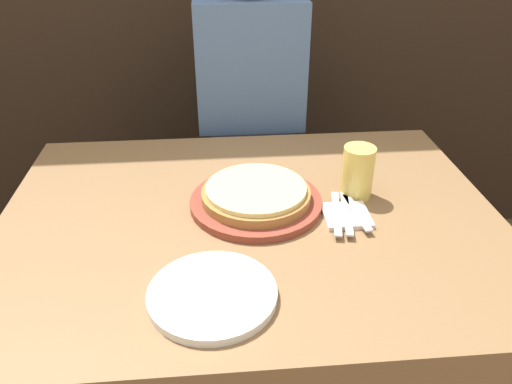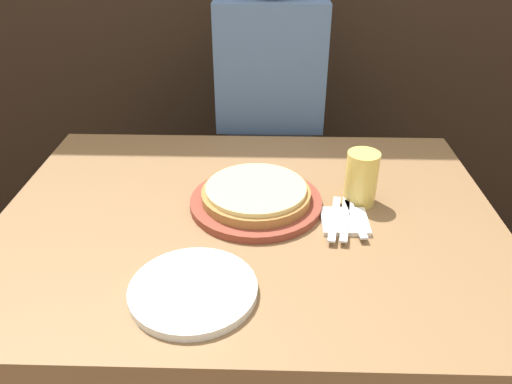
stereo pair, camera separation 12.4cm
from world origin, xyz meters
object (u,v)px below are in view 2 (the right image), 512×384
(diner_person, at_px, (269,146))
(dinner_knife, at_px, (345,218))
(fork, at_px, (334,218))
(dinner_plate, at_px, (193,290))
(pizza_on_board, at_px, (256,197))
(spoon, at_px, (356,219))
(beer_glass, at_px, (362,176))

(diner_person, bearing_deg, dinner_knife, -74.51)
(fork, relative_size, diner_person, 0.14)
(dinner_plate, bearing_deg, pizza_on_board, 70.87)
(dinner_knife, height_order, spoon, same)
(dinner_plate, distance_m, spoon, 0.43)
(beer_glass, bearing_deg, fork, -126.01)
(dinner_plate, relative_size, diner_person, 0.19)
(beer_glass, xyz_separation_m, dinner_knife, (-0.05, -0.10, -0.06))
(beer_glass, height_order, dinner_plate, beer_glass)
(pizza_on_board, distance_m, diner_person, 0.60)
(fork, bearing_deg, diner_person, 103.45)
(beer_glass, xyz_separation_m, diner_person, (-0.23, 0.56, -0.18))
(pizza_on_board, distance_m, dinner_plate, 0.35)
(pizza_on_board, relative_size, spoon, 2.01)
(dinner_plate, xyz_separation_m, dinner_knife, (0.33, 0.25, 0.01))
(spoon, relative_size, diner_person, 0.12)
(pizza_on_board, xyz_separation_m, diner_person, (0.03, 0.58, -0.13))
(fork, bearing_deg, spoon, 0.00)
(beer_glass, relative_size, diner_person, 0.10)
(spoon, bearing_deg, dinner_plate, -144.19)
(dinner_plate, height_order, diner_person, diner_person)
(beer_glass, relative_size, spoon, 0.84)
(pizza_on_board, height_order, diner_person, diner_person)
(beer_glass, relative_size, fork, 0.72)
(dinner_knife, bearing_deg, fork, 180.00)
(fork, height_order, dinner_knife, same)
(pizza_on_board, relative_size, fork, 1.72)
(pizza_on_board, distance_m, dinner_knife, 0.23)
(dinner_plate, distance_m, dinner_knife, 0.41)
(fork, bearing_deg, beer_glass, 53.99)
(beer_glass, xyz_separation_m, spoon, (-0.02, -0.10, -0.06))
(fork, xyz_separation_m, dinner_knife, (0.02, 0.00, 0.00))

